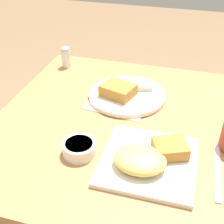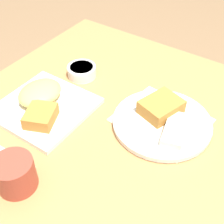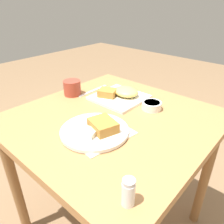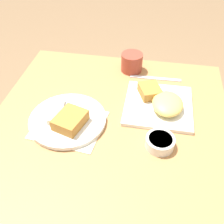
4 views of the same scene
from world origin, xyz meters
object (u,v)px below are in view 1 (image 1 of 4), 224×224
plate_square_near (148,159)px  butter_knife (218,171)px  plate_oval_far (126,93)px  salt_shaker (66,59)px  sauce_ramekin (79,148)px

plate_square_near → butter_knife: plate_square_near is taller
plate_oval_far → salt_shaker: 0.34m
plate_square_near → sauce_ramekin: 0.19m
plate_oval_far → butter_knife: plate_oval_far is taller
plate_square_near → butter_knife: bearing=8.4°
salt_shaker → butter_knife: bearing=-37.2°
sauce_ramekin → salt_shaker: salt_shaker is taller
plate_oval_far → sauce_ramekin: bearing=-99.1°
salt_shaker → plate_oval_far: bearing=-30.4°
plate_oval_far → sauce_ramekin: plate_oval_far is taller
plate_square_near → salt_shaker: 0.66m
plate_oval_far → salt_shaker: salt_shaker is taller
butter_knife → salt_shaker: bearing=51.5°
plate_oval_far → butter_knife: (0.32, -0.29, -0.02)m
butter_knife → plate_square_near: bearing=97.0°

